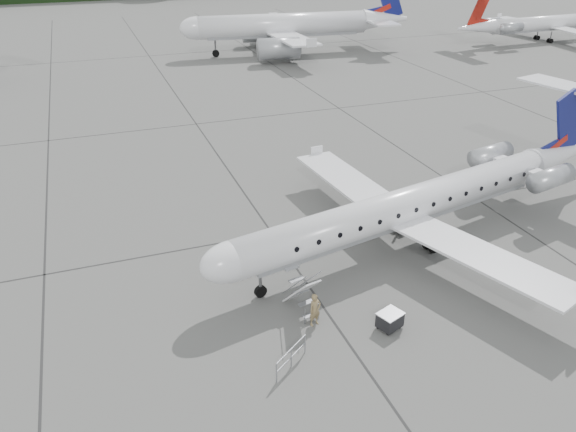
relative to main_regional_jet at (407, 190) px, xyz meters
name	(u,v)px	position (x,y,z in m)	size (l,w,h in m)	color
ground	(408,266)	(-0.76, -2.07, -3.66)	(320.00, 320.00, 0.00)	#585855
main_regional_jet	(407,190)	(0.00, 0.00, 0.00)	(28.52, 20.53, 7.31)	silver
airstair	(301,292)	(-7.90, -3.84, -2.51)	(0.85, 2.09, 2.29)	silver
passenger	(315,310)	(-7.65, -5.00, -2.81)	(0.62, 0.41, 1.70)	olive
safety_railing	(291,358)	(-9.71, -7.33, -3.16)	(2.20, 0.08, 1.00)	gray
baggage_cart	(390,320)	(-4.46, -6.48, -3.19)	(1.07, 0.87, 0.93)	black
bg_narrowbody	(283,13)	(11.73, 53.50, 1.88)	(30.85, 22.21, 11.08)	silver
bg_regional_right	(553,15)	(54.93, 47.98, 0.22)	(29.55, 21.27, 7.75)	silver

